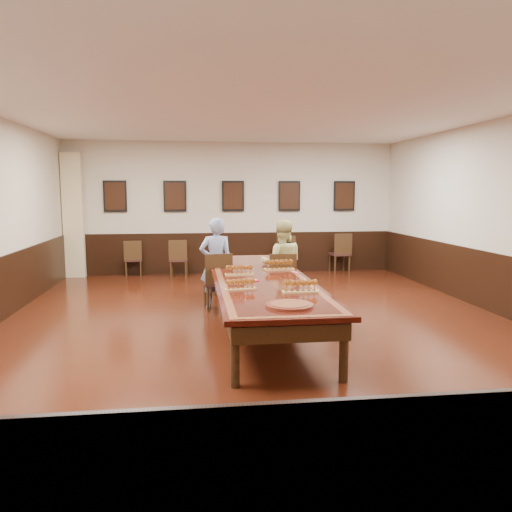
{
  "coord_description": "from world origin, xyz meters",
  "views": [
    {
      "loc": [
        -0.99,
        -7.27,
        2.03
      ],
      "look_at": [
        0.0,
        0.5,
        1.0
      ],
      "focal_mm": 35.0,
      "sensor_mm": 36.0,
      "label": 1
    }
  ],
  "objects": [
    {
      "name": "spare_chair_b",
      "position": [
        -1.33,
        4.49,
        0.45
      ],
      "size": [
        0.45,
        0.48,
        0.9
      ],
      "primitive_type": null,
      "rotation": [
        0.0,
        0.0,
        3.08
      ],
      "color": "black",
      "rests_on": "floor"
    },
    {
      "name": "ceiling",
      "position": [
        0.0,
        0.0,
        3.21
      ],
      "size": [
        8.0,
        10.0,
        0.02
      ],
      "primitive_type": "cube",
      "color": "white",
      "rests_on": "floor"
    },
    {
      "name": "flight_b",
      "position": [
        0.39,
        0.57,
        0.83
      ],
      "size": [
        0.49,
        0.18,
        0.18
      ],
      "color": "#AD8448",
      "rests_on": "conference_table"
    },
    {
      "name": "person_man",
      "position": [
        -0.6,
        1.27,
        0.79
      ],
      "size": [
        0.61,
        0.44,
        1.57
      ],
      "primitive_type": "imported",
      "rotation": [
        0.0,
        0.0,
        3.25
      ],
      "color": "#4460AB",
      "rests_on": "floor"
    },
    {
      "name": "person_woman",
      "position": [
        0.54,
        1.18,
        0.76
      ],
      "size": [
        0.82,
        0.68,
        1.53
      ],
      "primitive_type": "imported",
      "rotation": [
        0.0,
        0.0,
        3.02
      ],
      "color": "#DEDA8B",
      "rests_on": "floor"
    },
    {
      "name": "chair_man",
      "position": [
        -0.59,
        1.17,
        0.49
      ],
      "size": [
        0.51,
        0.55,
        0.98
      ],
      "primitive_type": null,
      "rotation": [
        0.0,
        0.0,
        3.25
      ],
      "color": "black",
      "rests_on": "floor"
    },
    {
      "name": "flight_c",
      "position": [
        -0.39,
        -0.96,
        0.82
      ],
      "size": [
        0.43,
        0.19,
        0.15
      ],
      "color": "#AD8448",
      "rests_on": "conference_table"
    },
    {
      "name": "spare_chair_c",
      "position": [
        1.27,
        4.6,
        0.48
      ],
      "size": [
        0.55,
        0.58,
        0.96
      ],
      "primitive_type": null,
      "rotation": [
        0.0,
        0.0,
        2.92
      ],
      "color": "black",
      "rests_on": "floor"
    },
    {
      "name": "floor",
      "position": [
        0.0,
        0.0,
        -0.01
      ],
      "size": [
        8.0,
        10.0,
        0.02
      ],
      "primitive_type": "cube",
      "color": "black",
      "rests_on": "ground"
    },
    {
      "name": "carved_platter",
      "position": [
        0.06,
        -1.97,
        0.77
      ],
      "size": [
        0.55,
        0.55,
        0.04
      ],
      "color": "#4E180F",
      "rests_on": "conference_table"
    },
    {
      "name": "pink_phone",
      "position": [
        0.6,
        0.32,
        0.76
      ],
      "size": [
        0.13,
        0.15,
        0.01
      ],
      "primitive_type": "cube",
      "rotation": [
        0.0,
        0.0,
        0.59
      ],
      "color": "#F050A1",
      "rests_on": "conference_table"
    },
    {
      "name": "curtain",
      "position": [
        -3.75,
        4.82,
        1.45
      ],
      "size": [
        0.45,
        0.18,
        2.9
      ],
      "primitive_type": "cube",
      "color": "beige",
      "rests_on": "floor"
    },
    {
      "name": "flight_a",
      "position": [
        -0.3,
        0.17,
        0.82
      ],
      "size": [
        0.43,
        0.14,
        0.16
      ],
      "color": "#AD8448",
      "rests_on": "conference_table"
    },
    {
      "name": "posters",
      "position": [
        0.0,
        4.94,
        1.9
      ],
      "size": [
        6.14,
        0.04,
        0.74
      ],
      "color": "black",
      "rests_on": "wall_back"
    },
    {
      "name": "red_plate_grp",
      "position": [
        -0.15,
        -0.34,
        0.76
      ],
      "size": [
        0.18,
        0.18,
        0.02
      ],
      "color": "#BC0C2E",
      "rests_on": "conference_table"
    },
    {
      "name": "flight_d",
      "position": [
        0.34,
        -1.24,
        0.83
      ],
      "size": [
        0.46,
        0.15,
        0.17
      ],
      "color": "#AD8448",
      "rests_on": "conference_table"
    },
    {
      "name": "wall_front",
      "position": [
        0.0,
        -5.01,
        1.6
      ],
      "size": [
        8.0,
        0.02,
        3.2
      ],
      "primitive_type": "cube",
      "color": "beige",
      "rests_on": "floor"
    },
    {
      "name": "conference_table",
      "position": [
        0.0,
        0.0,
        0.61
      ],
      "size": [
        1.4,
        5.0,
        0.76
      ],
      "color": "black",
      "rests_on": "floor"
    },
    {
      "name": "spare_chair_a",
      "position": [
        -2.4,
        4.72,
        0.43
      ],
      "size": [
        0.45,
        0.48,
        0.87
      ],
      "primitive_type": null,
      "rotation": [
        0.0,
        0.0,
        3.24
      ],
      "color": "black",
      "rests_on": "floor"
    },
    {
      "name": "spare_chair_d",
      "position": [
        2.65,
        4.74,
        0.49
      ],
      "size": [
        0.5,
        0.54,
        0.98
      ],
      "primitive_type": null,
      "rotation": [
        0.0,
        0.0,
        3.23
      ],
      "color": "black",
      "rests_on": "floor"
    },
    {
      "name": "wainscoting",
      "position": [
        0.0,
        0.0,
        0.5
      ],
      "size": [
        8.0,
        10.0,
        1.0
      ],
      "color": "black",
      "rests_on": "floor"
    },
    {
      "name": "wall_back",
      "position": [
        0.0,
        5.01,
        1.6
      ],
      "size": [
        8.0,
        0.02,
        3.2
      ],
      "primitive_type": "cube",
      "color": "beige",
      "rests_on": "floor"
    },
    {
      "name": "chair_woman",
      "position": [
        0.53,
        1.07,
        0.49
      ],
      "size": [
        0.51,
        0.55,
        0.98
      ],
      "primitive_type": null,
      "rotation": [
        0.0,
        0.0,
        3.02
      ],
      "color": "black",
      "rests_on": "floor"
    }
  ]
}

